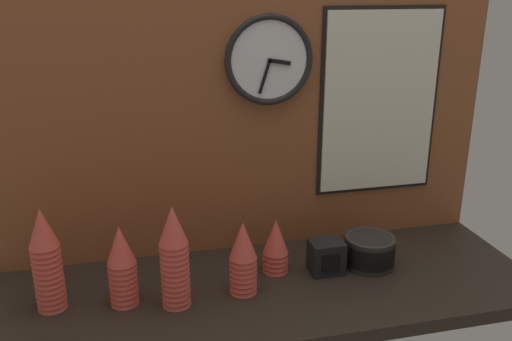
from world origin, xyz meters
The scene contains 11 objects.
ground_plane centered at (0.00, 0.00, -2.00)cm, with size 160.00×56.00×4.00cm, color black.
wall_tiled_back centered at (0.00, 26.50, 52.50)cm, with size 160.00×3.00×105.00cm.
cup_stack_left centered at (-40.01, -0.69, 11.48)cm, with size 7.86×7.86×22.96cm.
cup_stack_center_right centered at (4.75, 6.68, 8.43)cm, with size 7.86×7.86×16.86cm.
cup_stack_far_left centered at (-59.05, 1.57, 14.52)cm, with size 7.86×7.86×29.05cm.
cup_stack_center_left centered at (-26.29, -4.71, 14.52)cm, with size 7.86×7.86×29.05cm.
cup_stack_center centered at (-7.24, -2.54, 10.72)cm, with size 7.86×7.86×21.43cm.
bowl_stack_right centered at (33.87, 3.18, 5.07)cm, with size 15.51×15.51×9.67cm.
wall_clock centered at (6.73, 23.46, 61.34)cm, with size 27.13×2.70×27.13cm.
menu_board centered at (44.10, 24.35, 46.44)cm, with size 40.80×1.32×60.39cm.
napkin_dispenser centered at (19.50, 2.52, 4.98)cm, with size 10.00×8.30×9.96cm.
Camera 1 is at (-35.27, -134.09, 82.62)cm, focal length 38.00 mm.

